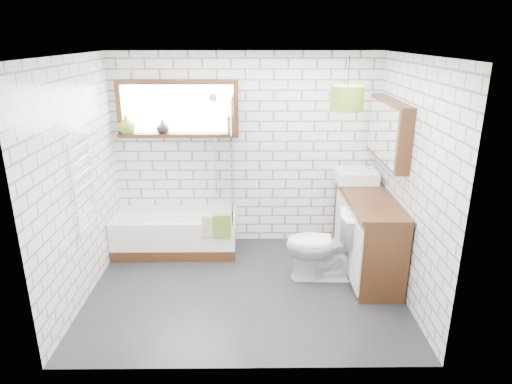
{
  "coord_description": "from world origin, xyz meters",
  "views": [
    {
      "loc": [
        0.07,
        -4.47,
        2.68
      ],
      "look_at": [
        0.12,
        0.25,
        1.05
      ],
      "focal_mm": 32.0,
      "sensor_mm": 36.0,
      "label": 1
    }
  ],
  "objects_px": {
    "vanity": "(367,232)",
    "pendant": "(347,98)",
    "bathtub": "(176,232)",
    "toilet": "(322,245)",
    "basin": "(356,176)"
  },
  "relations": [
    {
      "from": "vanity",
      "to": "pendant",
      "type": "xyz_separation_m",
      "value": [
        -0.44,
        -0.49,
        1.63
      ]
    },
    {
      "from": "bathtub",
      "to": "toilet",
      "type": "distance_m",
      "value": 1.93
    },
    {
      "from": "basin",
      "to": "toilet",
      "type": "bearing_deg",
      "value": -124.53
    },
    {
      "from": "vanity",
      "to": "basin",
      "type": "height_order",
      "value": "basin"
    },
    {
      "from": "bathtub",
      "to": "toilet",
      "type": "bearing_deg",
      "value": -22.19
    },
    {
      "from": "vanity",
      "to": "pendant",
      "type": "distance_m",
      "value": 1.76
    },
    {
      "from": "vanity",
      "to": "toilet",
      "type": "bearing_deg",
      "value": -157.19
    },
    {
      "from": "vanity",
      "to": "pendant",
      "type": "bearing_deg",
      "value": -131.68
    },
    {
      "from": "vanity",
      "to": "toilet",
      "type": "distance_m",
      "value": 0.62
    },
    {
      "from": "bathtub",
      "to": "basin",
      "type": "xyz_separation_m",
      "value": [
        2.29,
        0.01,
        0.76
      ]
    },
    {
      "from": "basin",
      "to": "pendant",
      "type": "distance_m",
      "value": 1.52
    },
    {
      "from": "toilet",
      "to": "pendant",
      "type": "relative_size",
      "value": 2.55
    },
    {
      "from": "basin",
      "to": "toilet",
      "type": "distance_m",
      "value": 1.07
    },
    {
      "from": "pendant",
      "to": "basin",
      "type": "bearing_deg",
      "value": 69.07
    },
    {
      "from": "basin",
      "to": "pendant",
      "type": "relative_size",
      "value": 1.53
    }
  ]
}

